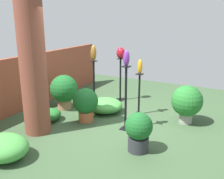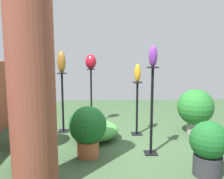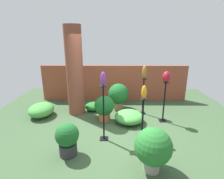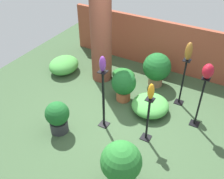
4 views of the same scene
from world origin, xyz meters
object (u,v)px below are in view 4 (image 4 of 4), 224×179
object	(u,v)px
art_vase_bronze	(189,51)
art_vase_violet	(103,64)
pedestal_violet	(104,102)
potted_plant_near_pillar	(157,68)
brick_pillar	(101,29)
art_vase_ruby	(208,71)
potted_plant_mid_right	(124,84)
pedestal_amber	(148,121)
pedestal_ruby	(199,104)
pedestal_bronze	(182,84)
art_vase_amber	(151,92)
potted_plant_front_left	(58,116)
potted_plant_back_center	(121,162)

from	to	relation	value
art_vase_bronze	art_vase_violet	bearing A→B (deg)	-127.64
pedestal_violet	art_vase_violet	xyz separation A→B (m)	(0.00, 0.00, 0.90)
pedestal_violet	potted_plant_near_pillar	bearing A→B (deg)	78.46
brick_pillar	potted_plant_near_pillar	distance (m)	1.69
art_vase_ruby	potted_plant_mid_right	xyz separation A→B (m)	(-1.74, 0.00, -0.91)
pedestal_amber	pedestal_ruby	xyz separation A→B (m)	(0.76, 0.89, 0.09)
pedestal_bronze	pedestal_amber	size ratio (longest dim) A/B	1.15
pedestal_bronze	potted_plant_near_pillar	world-z (taller)	pedestal_bronze
potted_plant_mid_right	art_vase_amber	bearing A→B (deg)	-42.22
art_vase_amber	potted_plant_front_left	bearing A→B (deg)	-157.37
art_vase_amber	art_vase_bronze	bearing A→B (deg)	80.72
art_vase_bronze	art_vase_amber	xyz separation A→B (m)	(-0.23, -1.43, -0.19)
pedestal_bronze	potted_plant_back_center	bearing A→B (deg)	-94.86
art_vase_bronze	potted_plant_mid_right	distance (m)	1.63
pedestal_violet	potted_plant_back_center	xyz separation A→B (m)	(0.96, -1.05, -0.13)
pedestal_ruby	pedestal_violet	bearing A→B (deg)	-149.99
brick_pillar	art_vase_bronze	size ratio (longest dim) A/B	6.66
art_vase_amber	art_vase_ruby	bearing A→B (deg)	49.61
pedestal_amber	art_vase_amber	bearing A→B (deg)	90.00
art_vase_violet	art_vase_ruby	bearing A→B (deg)	30.01
pedestal_violet	pedestal_amber	distance (m)	0.96
pedestal_amber	art_vase_ruby	xyz separation A→B (m)	(0.76, 0.89, 0.89)
art_vase_amber	potted_plant_near_pillar	size ratio (longest dim) A/B	0.38
pedestal_bronze	art_vase_bronze	xyz separation A→B (m)	(0.00, 0.00, 0.84)
art_vase_ruby	potted_plant_back_center	size ratio (longest dim) A/B	0.35
art_vase_amber	pedestal_ruby	bearing A→B (deg)	49.61
art_vase_violet	potted_plant_mid_right	bearing A→B (deg)	92.45
brick_pillar	art_vase_violet	size ratio (longest dim) A/B	8.66
brick_pillar	pedestal_amber	size ratio (longest dim) A/B	2.73
pedestal_amber	art_vase_violet	distance (m)	1.43
pedestal_amber	art_vase_amber	distance (m)	0.73
brick_pillar	art_vase_violet	distance (m)	1.84
art_vase_amber	potted_plant_front_left	distance (m)	1.97
pedestal_violet	potted_plant_mid_right	size ratio (longest dim) A/B	1.76
potted_plant_mid_right	pedestal_amber	bearing A→B (deg)	-42.22
art_vase_bronze	art_vase_ruby	bearing A→B (deg)	-46.03
brick_pillar	potted_plant_back_center	xyz separation A→B (m)	(1.94, -2.60, -0.89)
brick_pillar	potted_plant_back_center	world-z (taller)	brick_pillar
pedestal_amber	potted_plant_back_center	distance (m)	1.14
pedestal_violet	pedestal_bronze	size ratio (longest dim) A/B	1.17
brick_pillar	art_vase_violet	bearing A→B (deg)	-57.65
art_vase_violet	potted_plant_back_center	distance (m)	1.75
pedestal_bronze	potted_plant_near_pillar	bearing A→B (deg)	151.74
pedestal_ruby	art_vase_ruby	world-z (taller)	art_vase_ruby
art_vase_bronze	potted_plant_back_center	world-z (taller)	art_vase_bronze
potted_plant_near_pillar	brick_pillar	bearing A→B (deg)	-164.17
pedestal_violet	pedestal_bronze	xyz separation A→B (m)	(1.18, 1.52, -0.10)
pedestal_bronze	art_vase_bronze	bearing A→B (deg)	0.00
pedestal_bronze	art_vase_ruby	bearing A→B (deg)	-46.03
art_vase_violet	potted_plant_back_center	xyz separation A→B (m)	(0.96, -1.05, -1.03)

